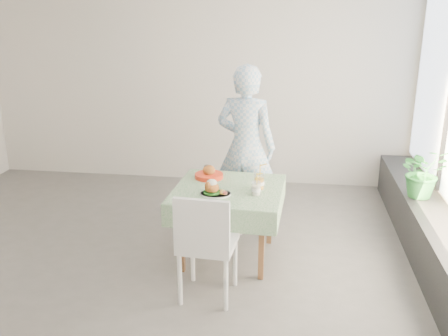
% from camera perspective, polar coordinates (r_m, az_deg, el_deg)
% --- Properties ---
extents(floor, '(6.00, 6.00, 0.00)m').
position_cam_1_polar(floor, '(5.21, -8.51, -10.11)').
color(floor, '#585553').
rests_on(floor, ground).
extents(wall_back, '(6.00, 0.02, 2.80)m').
position_cam_1_polar(wall_back, '(7.11, -3.33, 9.57)').
color(wall_back, silver).
rests_on(wall_back, ground).
extents(window_ledge, '(0.40, 4.80, 0.50)m').
position_cam_1_polar(window_ledge, '(5.10, 23.53, -9.01)').
color(window_ledge, black).
rests_on(window_ledge, ground).
extents(cafe_table, '(1.09, 1.09, 0.74)m').
position_cam_1_polar(cafe_table, '(4.99, 0.49, -5.34)').
color(cafe_table, brown).
rests_on(cafe_table, ground).
extents(chair_far, '(0.52, 0.52, 0.83)m').
position_cam_1_polar(chair_far, '(5.77, 1.52, -4.22)').
color(chair_far, white).
rests_on(chair_far, ground).
extents(chair_near, '(0.50, 0.50, 0.99)m').
position_cam_1_polar(chair_near, '(4.40, -1.86, -10.99)').
color(chair_near, white).
rests_on(chair_near, ground).
extents(diner, '(0.75, 0.57, 1.86)m').
position_cam_1_polar(diner, '(5.62, 2.53, 2.42)').
color(diner, '#8BBBDF').
rests_on(diner, ground).
extents(main_dish, '(0.30, 0.30, 0.15)m').
position_cam_1_polar(main_dish, '(4.70, -1.20, -2.49)').
color(main_dish, white).
rests_on(main_dish, cafe_table).
extents(juice_cup_orange, '(0.11, 0.11, 0.30)m').
position_cam_1_polar(juice_cup_orange, '(4.85, 4.03, -1.63)').
color(juice_cup_orange, white).
rests_on(juice_cup_orange, cafe_table).
extents(juice_cup_lemonade, '(0.09, 0.09, 0.26)m').
position_cam_1_polar(juice_cup_lemonade, '(4.70, 3.69, -2.40)').
color(juice_cup_lemonade, white).
rests_on(juice_cup_lemonade, cafe_table).
extents(second_dish, '(0.29, 0.29, 0.14)m').
position_cam_1_polar(second_dish, '(5.16, -1.73, -0.71)').
color(second_dish, red).
rests_on(second_dish, cafe_table).
extents(potted_plant, '(0.56, 0.51, 0.55)m').
position_cam_1_polar(potted_plant, '(5.66, 21.84, -0.43)').
color(potted_plant, '#297C30').
rests_on(potted_plant, window_ledge).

